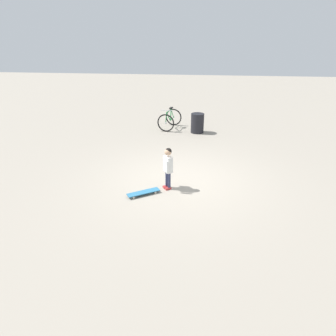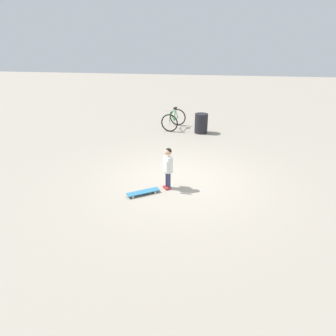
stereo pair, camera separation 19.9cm
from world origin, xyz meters
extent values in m
plane|color=#9E9384|center=(0.00, 0.00, 0.00)|extent=(50.00, 50.00, 0.00)
cylinder|color=#2D3351|center=(-0.22, -0.62, 0.24)|extent=(0.08, 0.08, 0.42)
cube|color=#B73333|center=(-0.25, -0.64, 0.03)|extent=(0.17, 0.15, 0.05)
cylinder|color=#2D3351|center=(-0.29, -0.53, 0.24)|extent=(0.08, 0.08, 0.42)
cube|color=#B73333|center=(-0.31, -0.55, 0.03)|extent=(0.17, 0.15, 0.05)
cube|color=white|center=(-0.26, -0.57, 0.65)|extent=(0.26, 0.28, 0.40)
cylinder|color=white|center=(-0.24, -0.76, 0.65)|extent=(0.06, 0.06, 0.32)
cylinder|color=white|center=(-0.30, -0.41, 0.65)|extent=(0.06, 0.06, 0.32)
sphere|color=tan|center=(-0.26, -0.57, 0.96)|extent=(0.17, 0.17, 0.17)
sphere|color=black|center=(-0.25, -0.57, 0.98)|extent=(0.16, 0.16, 0.16)
cube|color=teal|center=(-0.80, -0.98, 0.07)|extent=(0.77, 0.61, 0.02)
cube|color=#B7B7BC|center=(-1.03, -1.14, 0.05)|extent=(0.09, 0.11, 0.02)
cube|color=#B7B7BC|center=(-0.57, -0.83, 0.05)|extent=(0.09, 0.11, 0.02)
cylinder|color=beige|center=(-0.98, -1.20, 0.03)|extent=(0.06, 0.06, 0.06)
cylinder|color=beige|center=(-1.07, -1.08, 0.03)|extent=(0.06, 0.06, 0.06)
cylinder|color=beige|center=(-0.52, -0.89, 0.03)|extent=(0.06, 0.06, 0.06)
cylinder|color=beige|center=(-0.61, -0.76, 0.03)|extent=(0.06, 0.06, 0.06)
torus|color=black|center=(-0.98, 4.28, 0.36)|extent=(0.71, 0.19, 0.71)
torus|color=black|center=(-0.78, 5.28, 0.36)|extent=(0.71, 0.19, 0.71)
cylinder|color=#B7B7BC|center=(-0.98, 4.28, 0.36)|extent=(0.07, 0.07, 0.06)
cylinder|color=#B7B7BC|center=(-0.78, 5.28, 0.36)|extent=(0.07, 0.07, 0.06)
cylinder|color=green|center=(-0.92, 4.62, 0.53)|extent=(0.14, 0.51, 0.48)
cylinder|color=green|center=(-0.91, 4.67, 0.75)|extent=(0.15, 0.59, 0.06)
cylinder|color=green|center=(-0.86, 4.91, 0.54)|extent=(0.07, 0.14, 0.48)
cylinder|color=green|center=(-0.83, 5.07, 0.33)|extent=(0.11, 0.43, 0.08)
cylinder|color=green|center=(-0.82, 5.12, 0.55)|extent=(0.10, 0.35, 0.40)
cylinder|color=green|center=(-0.97, 4.33, 0.56)|extent=(0.06, 0.13, 0.41)
cube|color=black|center=(-0.85, 4.96, 0.82)|extent=(0.14, 0.24, 0.05)
cylinder|color=#B7B7BC|center=(-0.96, 4.38, 0.84)|extent=(0.46, 0.11, 0.02)
cylinder|color=black|center=(0.27, 4.32, 0.38)|extent=(0.51, 0.51, 0.76)
camera|label=1|loc=(0.59, -7.03, 3.41)|focal=31.34mm
camera|label=2|loc=(0.78, -7.00, 3.41)|focal=31.34mm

